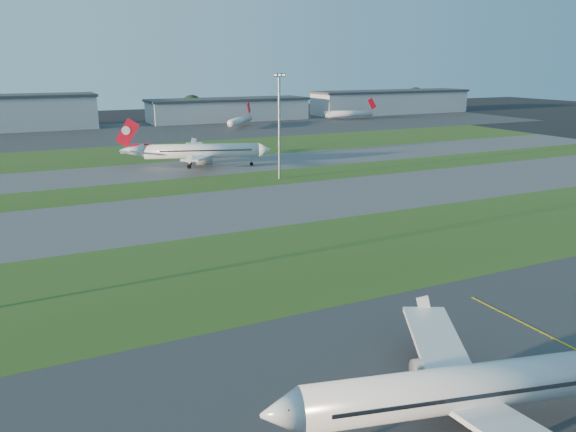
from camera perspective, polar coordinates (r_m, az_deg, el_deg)
grass_strip_a at (r=87.04m, az=5.76°, el=-3.63°), size 300.00×34.00×0.01m
taxiway_a at (r=115.26m, az=-2.81°, el=1.13°), size 300.00×32.00×0.01m
grass_strip_b at (r=138.06m, az=-6.89°, el=3.40°), size 300.00×18.00×0.01m
taxiway_b at (r=158.67m, az=-9.50°, el=4.84°), size 300.00×26.00×0.01m
grass_strip_c at (r=190.17m, az=-12.37°, el=6.39°), size 300.00×40.00×0.01m
apron_far at (r=248.44m, az=-15.71°, el=8.18°), size 400.00×80.00×0.01m
airliner_parked at (r=47.73m, az=18.67°, el=-16.20°), size 33.81×28.35×10.70m
airliner_taxiing at (r=159.83m, az=-8.83°, el=6.50°), size 37.93×32.00×12.26m
mini_jet_near at (r=258.48m, az=-4.87°, el=9.67°), size 19.59×23.13×9.48m
mini_jet_far at (r=295.30m, az=6.22°, el=10.32°), size 28.53×7.00×9.48m
light_mast_centre at (r=139.54m, az=-0.90°, el=9.78°), size 3.20×0.70×25.80m
hangar_west at (r=273.75m, az=-26.42°, el=9.39°), size 71.40×23.00×15.20m
hangar_east at (r=291.09m, az=-6.05°, el=10.72°), size 81.60×23.00×11.20m
hangar_far_east at (r=338.22m, az=10.41°, el=11.34°), size 96.90×23.00×13.20m
tree_mid_west at (r=285.82m, az=-21.32°, el=9.74°), size 9.90×9.90×10.80m
tree_mid_east at (r=299.65m, az=-9.73°, el=10.94°), size 11.55×11.55×12.60m
tree_east at (r=326.84m, az=3.34°, el=11.35°), size 10.45×10.45×11.40m
tree_far_east at (r=369.00m, az=12.78°, el=11.65°), size 12.65×12.65×13.80m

